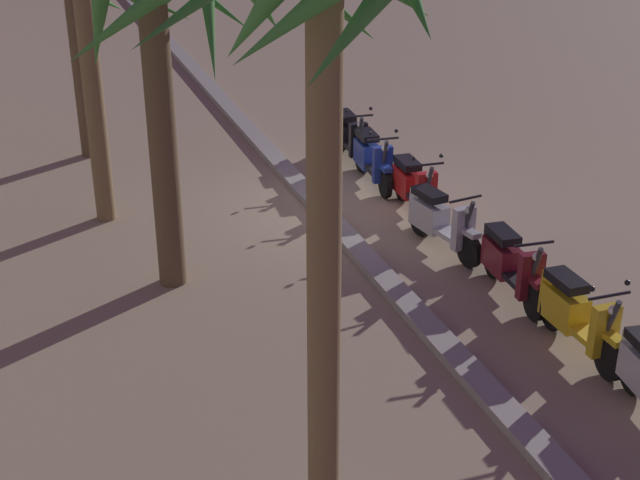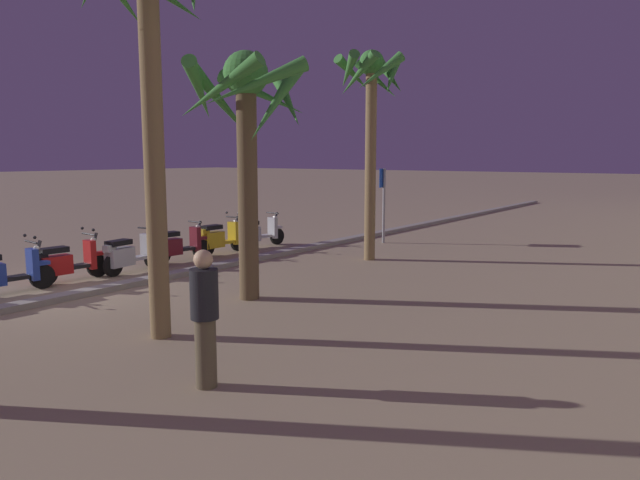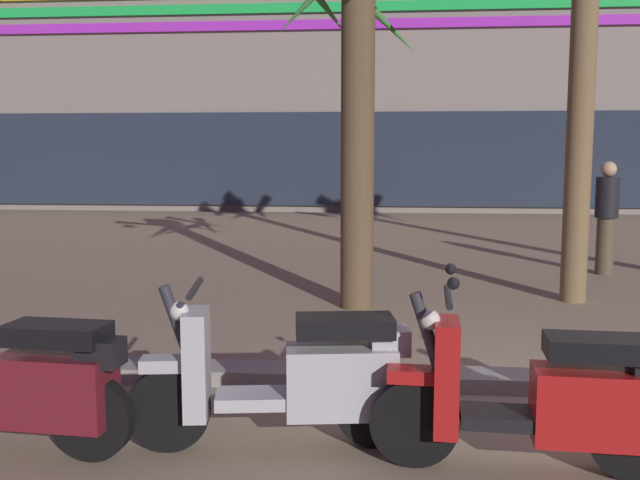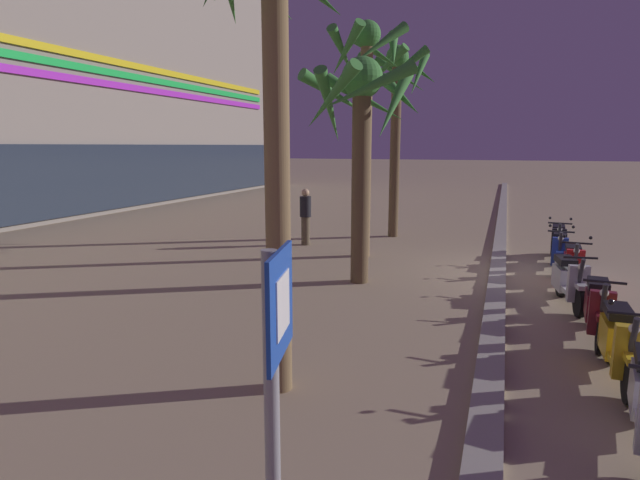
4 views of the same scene
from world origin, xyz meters
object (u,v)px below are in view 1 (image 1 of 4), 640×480
scooter_yellow_far_back (576,315)px  scooter_silver_mid_front (439,220)px  scooter_black_tail_end (349,136)px  scooter_red_mid_centre (413,186)px  scooter_maroon_second_in_line (510,264)px  palm_tree_by_mall_entrance (324,75)px  palm_tree_near_sign (153,36)px  scooter_blue_last_in_row (371,158)px

scooter_yellow_far_back → scooter_silver_mid_front: scooter_yellow_far_back is taller
scooter_yellow_far_back → scooter_black_tail_end: same height
scooter_red_mid_centre → scooter_black_tail_end: size_ratio=0.99×
scooter_maroon_second_in_line → scooter_red_mid_centre: (3.15, 0.02, -0.00)m
scooter_silver_mid_front → palm_tree_by_mall_entrance: (-5.00, 3.69, 3.81)m
scooter_yellow_far_back → palm_tree_near_sign: (3.45, 4.42, 3.07)m
scooter_red_mid_centre → scooter_blue_last_in_row: size_ratio=0.95×
scooter_blue_last_in_row → palm_tree_by_mall_entrance: (-7.96, 3.79, 3.80)m
scooter_silver_mid_front → scooter_blue_last_in_row: bearing=-1.8°
scooter_yellow_far_back → scooter_red_mid_centre: same height
scooter_yellow_far_back → scooter_silver_mid_front: 3.25m
palm_tree_by_mall_entrance → scooter_yellow_far_back: bearing=-66.0°
scooter_black_tail_end → scooter_silver_mid_front: bearing=177.7°
scooter_red_mid_centre → palm_tree_by_mall_entrance: palm_tree_by_mall_entrance is taller
scooter_black_tail_end → scooter_red_mid_centre: bearing=-178.8°
scooter_yellow_far_back → palm_tree_near_sign: bearing=52.0°
palm_tree_near_sign → scooter_silver_mid_front: bearing=-92.9°
scooter_maroon_second_in_line → scooter_blue_last_in_row: 4.65m
scooter_maroon_second_in_line → palm_tree_by_mall_entrance: palm_tree_by_mall_entrance is taller
scooter_silver_mid_front → palm_tree_near_sign: palm_tree_near_sign is taller
palm_tree_near_sign → palm_tree_by_mall_entrance: size_ratio=0.86×
scooter_blue_last_in_row → palm_tree_by_mall_entrance: bearing=154.6°
palm_tree_near_sign → scooter_yellow_far_back: bearing=-128.0°
scooter_yellow_far_back → scooter_maroon_second_in_line: 1.55m
scooter_blue_last_in_row → scooter_black_tail_end: (1.34, -0.08, -0.00)m
scooter_maroon_second_in_line → scooter_black_tail_end: bearing=0.7°
scooter_silver_mid_front → scooter_black_tail_end: (4.30, -0.17, 0.00)m
scooter_maroon_second_in_line → scooter_silver_mid_front: size_ratio=0.99×
scooter_maroon_second_in_line → scooter_red_mid_centre: size_ratio=1.02×
scooter_yellow_far_back → palm_tree_near_sign: size_ratio=0.37×
scooter_silver_mid_front → palm_tree_near_sign: (0.21, 4.15, 3.08)m
scooter_blue_last_in_row → palm_tree_by_mall_entrance: size_ratio=0.33×
scooter_blue_last_in_row → palm_tree_by_mall_entrance: 9.60m
scooter_silver_mid_front → scooter_blue_last_in_row: size_ratio=0.98×
scooter_silver_mid_front → scooter_red_mid_centre: scooter_red_mid_centre is taller
scooter_silver_mid_front → scooter_black_tail_end: scooter_black_tail_end is taller
scooter_black_tail_end → palm_tree_near_sign: 6.70m
scooter_maroon_second_in_line → palm_tree_near_sign: bearing=66.6°
palm_tree_by_mall_entrance → scooter_red_mid_centre: bearing=-31.3°
scooter_red_mid_centre → scooter_blue_last_in_row: (1.49, 0.14, 0.01)m
palm_tree_near_sign → palm_tree_by_mall_entrance: bearing=-175.0°
scooter_blue_last_in_row → scooter_black_tail_end: bearing=-3.5°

